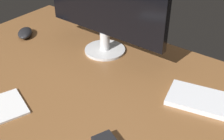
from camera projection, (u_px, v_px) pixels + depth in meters
desk at (95, 84)px, 103.35cm from camera, size 140.00×84.00×2.00cm
keyboard at (222, 105)px, 91.06cm from camera, size 36.15×20.23×1.73cm
computer_mouse at (25, 33)px, 132.29cm from camera, size 12.31×12.41×3.21cm
notepad at (8, 105)px, 91.76cm from camera, size 16.64×13.77×0.67cm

